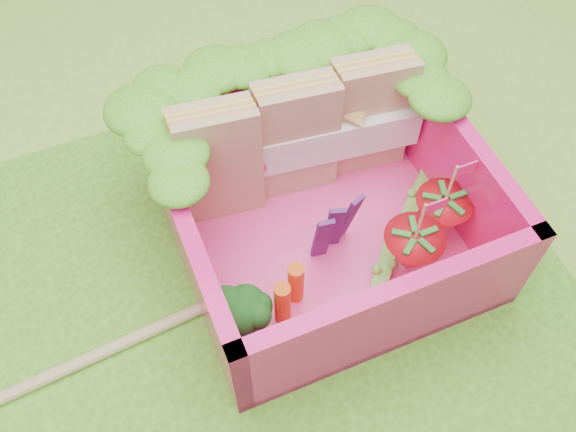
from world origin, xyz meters
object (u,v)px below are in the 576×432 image
(sandwich_stack, at_px, (297,138))
(broccoli, at_px, (246,304))
(strawberry_left, at_px, (411,253))
(strawberry_right, at_px, (440,216))
(bento_box, at_px, (323,201))
(chopsticks, at_px, (15,392))

(sandwich_stack, distance_m, broccoli, 0.81)
(sandwich_stack, height_order, broccoli, sandwich_stack)
(strawberry_left, xyz_separation_m, strawberry_right, (0.21, 0.12, -0.00))
(bento_box, height_order, strawberry_right, bento_box)
(sandwich_stack, xyz_separation_m, strawberry_right, (0.47, -0.53, -0.18))
(strawberry_right, bearing_deg, strawberry_left, -150.94)
(bento_box, height_order, broccoli, bento_box)
(chopsticks, bearing_deg, sandwich_stack, 20.06)
(bento_box, height_order, sandwich_stack, sandwich_stack)
(bento_box, xyz_separation_m, sandwich_stack, (0.01, 0.31, 0.09))
(strawberry_left, xyz_separation_m, chopsticks, (-1.72, 0.12, -0.17))
(bento_box, distance_m, strawberry_left, 0.44)
(strawberry_right, bearing_deg, broccoli, -174.33)
(broccoli, bearing_deg, strawberry_left, -1.81)
(broccoli, xyz_separation_m, strawberry_left, (0.75, -0.02, -0.05))
(broccoli, xyz_separation_m, chopsticks, (-0.97, 0.09, -0.21))
(broccoli, bearing_deg, chopsticks, 174.46)
(bento_box, bearing_deg, chopsticks, -171.23)
(bento_box, xyz_separation_m, chopsticks, (-1.46, -0.22, -0.25))
(sandwich_stack, xyz_separation_m, chopsticks, (-1.46, -0.53, -0.34))
(strawberry_right, distance_m, chopsticks, 1.94)
(bento_box, relative_size, broccoli, 3.80)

